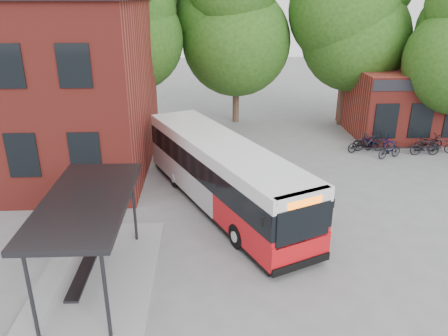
{
  "coord_description": "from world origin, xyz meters",
  "views": [
    {
      "loc": [
        -1.11,
        -12.21,
        8.2
      ],
      "look_at": [
        -0.41,
        3.31,
        2.0
      ],
      "focal_mm": 35.0,
      "sensor_mm": 36.0,
      "label": 1
    }
  ],
  "objects_px": {
    "bicycle_2": "(378,142)",
    "bicycle_1": "(369,142)",
    "bus_shelter": "(91,242)",
    "bicycle_3": "(390,150)",
    "bicycle_5": "(425,147)",
    "bicycle_7": "(441,145)",
    "city_bus": "(222,175)",
    "bicycle_0": "(361,144)",
    "bicycle_6": "(428,143)"
  },
  "relations": [
    {
      "from": "bicycle_2",
      "to": "bicycle_1",
      "type": "bearing_deg",
      "value": 121.38
    },
    {
      "from": "bus_shelter",
      "to": "bicycle_3",
      "type": "relative_size",
      "value": 4.56
    },
    {
      "from": "bicycle_2",
      "to": "bicycle_5",
      "type": "relative_size",
      "value": 1.16
    },
    {
      "from": "bicycle_7",
      "to": "city_bus",
      "type": "bearing_deg",
      "value": 139.19
    },
    {
      "from": "bus_shelter",
      "to": "bicycle_7",
      "type": "height_order",
      "value": "bus_shelter"
    },
    {
      "from": "bicycle_5",
      "to": "bicycle_7",
      "type": "relative_size",
      "value": 1.08
    },
    {
      "from": "bicycle_0",
      "to": "bicycle_2",
      "type": "bearing_deg",
      "value": -99.52
    },
    {
      "from": "city_bus",
      "to": "bicycle_5",
      "type": "relative_size",
      "value": 6.81
    },
    {
      "from": "bicycle_6",
      "to": "bicycle_7",
      "type": "relative_size",
      "value": 1.2
    },
    {
      "from": "city_bus",
      "to": "bicycle_3",
      "type": "xyz_separation_m",
      "value": [
        9.19,
        5.27,
        -0.92
      ]
    },
    {
      "from": "bicycle_0",
      "to": "bicycle_5",
      "type": "distance_m",
      "value": 3.36
    },
    {
      "from": "bicycle_1",
      "to": "bicycle_2",
      "type": "xyz_separation_m",
      "value": [
        0.56,
        0.1,
        -0.06
      ]
    },
    {
      "from": "city_bus",
      "to": "bicycle_0",
      "type": "relative_size",
      "value": 6.41
    },
    {
      "from": "bicycle_1",
      "to": "bicycle_7",
      "type": "bearing_deg",
      "value": -93.45
    },
    {
      "from": "bicycle_2",
      "to": "bicycle_3",
      "type": "relative_size",
      "value": 1.21
    },
    {
      "from": "bicycle_5",
      "to": "bicycle_1",
      "type": "bearing_deg",
      "value": 76.0
    },
    {
      "from": "bicycle_1",
      "to": "bicycle_5",
      "type": "distance_m",
      "value": 2.93
    },
    {
      "from": "bicycle_3",
      "to": "bicycle_1",
      "type": "bearing_deg",
      "value": 9.81
    },
    {
      "from": "bicycle_2",
      "to": "bicycle_6",
      "type": "relative_size",
      "value": 1.05
    },
    {
      "from": "bicycle_3",
      "to": "bicycle_2",
      "type": "bearing_deg",
      "value": -14.81
    },
    {
      "from": "bus_shelter",
      "to": "bicycle_2",
      "type": "xyz_separation_m",
      "value": [
        13.06,
        11.64,
        -0.96
      ]
    },
    {
      "from": "bicycle_0",
      "to": "bicycle_5",
      "type": "xyz_separation_m",
      "value": [
        3.27,
        -0.75,
        0.03
      ]
    },
    {
      "from": "bicycle_0",
      "to": "bicycle_1",
      "type": "xyz_separation_m",
      "value": [
        0.46,
        0.06,
        0.1
      ]
    },
    {
      "from": "city_bus",
      "to": "bicycle_5",
      "type": "height_order",
      "value": "city_bus"
    },
    {
      "from": "city_bus",
      "to": "bicycle_1",
      "type": "distance_m",
      "value": 10.65
    },
    {
      "from": "bicycle_3",
      "to": "bicycle_6",
      "type": "relative_size",
      "value": 0.86
    },
    {
      "from": "city_bus",
      "to": "bicycle_7",
      "type": "height_order",
      "value": "city_bus"
    },
    {
      "from": "bicycle_7",
      "to": "bus_shelter",
      "type": "bearing_deg",
      "value": 147.4
    },
    {
      "from": "bicycle_1",
      "to": "bicycle_2",
      "type": "height_order",
      "value": "bicycle_1"
    },
    {
      "from": "bicycle_3",
      "to": "bicycle_0",
      "type": "bearing_deg",
      "value": 24.8
    },
    {
      "from": "city_bus",
      "to": "bicycle_7",
      "type": "bearing_deg",
      "value": 1.01
    },
    {
      "from": "bus_shelter",
      "to": "bicycle_1",
      "type": "distance_m",
      "value": 17.03
    },
    {
      "from": "bicycle_6",
      "to": "bicycle_7",
      "type": "bearing_deg",
      "value": -131.49
    },
    {
      "from": "bicycle_7",
      "to": "bicycle_0",
      "type": "bearing_deg",
      "value": 108.68
    },
    {
      "from": "bicycle_0",
      "to": "bicycle_3",
      "type": "xyz_separation_m",
      "value": [
        1.19,
        -1.1,
        0.02
      ]
    },
    {
      "from": "city_bus",
      "to": "bicycle_7",
      "type": "relative_size",
      "value": 7.37
    },
    {
      "from": "bus_shelter",
      "to": "bicycle_7",
      "type": "bearing_deg",
      "value": 34.08
    },
    {
      "from": "city_bus",
      "to": "bicycle_2",
      "type": "xyz_separation_m",
      "value": [
        9.01,
        6.52,
        -0.9
      ]
    },
    {
      "from": "bus_shelter",
      "to": "city_bus",
      "type": "relative_size",
      "value": 0.64
    },
    {
      "from": "city_bus",
      "to": "bicycle_5",
      "type": "xyz_separation_m",
      "value": [
        11.27,
        5.61,
        -0.9
      ]
    },
    {
      "from": "bicycle_0",
      "to": "bicycle_7",
      "type": "relative_size",
      "value": 1.15
    },
    {
      "from": "bicycle_6",
      "to": "bicycle_7",
      "type": "xyz_separation_m",
      "value": [
        0.56,
        -0.36,
        -0.02
      ]
    },
    {
      "from": "bicycle_3",
      "to": "bicycle_5",
      "type": "relative_size",
      "value": 0.96
    },
    {
      "from": "bicycle_2",
      "to": "bicycle_7",
      "type": "height_order",
      "value": "bicycle_2"
    },
    {
      "from": "city_bus",
      "to": "bicycle_0",
      "type": "xyz_separation_m",
      "value": [
        7.99,
        6.36,
        -0.94
      ]
    },
    {
      "from": "bus_shelter",
      "to": "bicycle_2",
      "type": "distance_m",
      "value": 17.52
    },
    {
      "from": "bicycle_5",
      "to": "bicycle_3",
      "type": "bearing_deg",
      "value": 101.5
    },
    {
      "from": "city_bus",
      "to": "bicycle_6",
      "type": "height_order",
      "value": "city_bus"
    },
    {
      "from": "bicycle_0",
      "to": "bicycle_5",
      "type": "bearing_deg",
      "value": -121.32
    },
    {
      "from": "bicycle_3",
      "to": "bicycle_6",
      "type": "bearing_deg",
      "value": -89.91
    }
  ]
}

